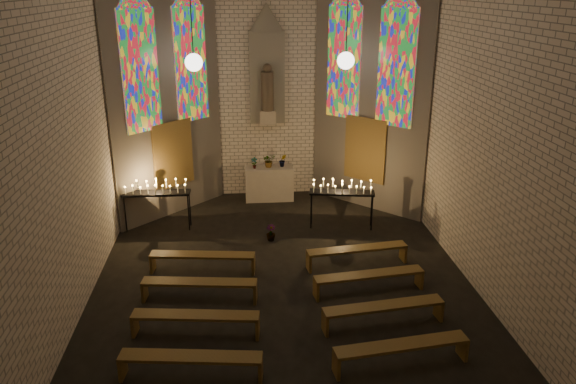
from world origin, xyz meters
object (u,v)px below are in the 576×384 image
object	(u,v)px
votive_stand_left	(156,190)
votive_stand_right	(342,189)
aisle_flower_pot	(271,233)
altar	(269,183)

from	to	relation	value
votive_stand_left	votive_stand_right	size ratio (longest dim) A/B	1.01
aisle_flower_pot	votive_stand_left	size ratio (longest dim) A/B	0.24
altar	votive_stand_left	bearing A→B (deg)	-148.05
votive_stand_left	votive_stand_right	distance (m)	4.77
altar	votive_stand_right	bearing A→B (deg)	-51.34
altar	aisle_flower_pot	xyz separation A→B (m)	(-0.13, -2.85, -0.30)
altar	aisle_flower_pot	distance (m)	2.87
votive_stand_left	votive_stand_right	world-z (taller)	votive_stand_left
votive_stand_right	altar	bearing A→B (deg)	138.52
altar	votive_stand_right	size ratio (longest dim) A/B	0.82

